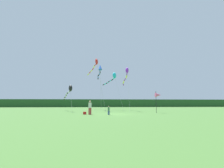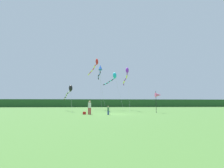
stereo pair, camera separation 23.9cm
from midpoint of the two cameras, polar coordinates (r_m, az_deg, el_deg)
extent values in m
plane|color=#477533|center=(23.88, 1.56, -10.05)|extent=(120.00, 120.00, 0.00)
cube|color=#234C23|center=(68.73, -2.74, -6.42)|extent=(108.00, 3.37, 3.02)
cylinder|color=#B23338|center=(23.23, -7.49, -9.00)|extent=(0.18, 0.18, 0.89)
cylinder|color=#B23338|center=(23.23, -6.98, -9.01)|extent=(0.18, 0.18, 0.89)
cylinder|color=silver|center=(23.21, -7.21, -7.05)|extent=(0.41, 0.41, 0.70)
sphere|color=tan|center=(23.21, -7.19, -5.87)|extent=(0.26, 0.26, 0.26)
cylinder|color=#334C8C|center=(22.62, -1.12, -9.56)|extent=(0.11, 0.11, 0.54)
cylinder|color=#334C8C|center=(22.63, -0.80, -9.56)|extent=(0.11, 0.11, 0.54)
cylinder|color=#3F724C|center=(22.61, -0.96, -8.34)|extent=(0.25, 0.25, 0.43)
sphere|color=tan|center=(22.60, -0.96, -7.59)|extent=(0.16, 0.16, 0.16)
cube|color=red|center=(23.59, -8.93, -9.58)|extent=(0.41, 0.40, 0.36)
cylinder|color=black|center=(27.81, 14.75, -5.80)|extent=(0.06, 0.06, 3.42)
cone|color=#E5598C|center=(27.96, 15.36, -3.54)|extent=(0.90, 0.70, 0.70)
cylinder|color=#B2B2B2|center=(31.38, 5.74, -1.83)|extent=(0.41, 4.37, 8.02)
ellipsoid|color=purple|center=(34.08, 5.31, 4.60)|extent=(0.69, 1.01, 1.36)
cylinder|color=purple|center=(34.62, 5.29, 3.39)|extent=(0.40, 1.38, 0.45)
cylinder|color=yellow|center=(35.86, 5.11, 2.48)|extent=(0.25, 1.39, 0.64)
cylinder|color=purple|center=(37.08, 4.66, 1.57)|extent=(0.39, 1.39, 0.54)
cylinder|color=yellow|center=(38.30, 4.19, 0.70)|extent=(0.21, 1.39, 0.65)
cylinder|color=purple|center=(39.56, 4.08, -0.07)|extent=(0.48, 1.38, 0.48)
cylinder|color=#B2B2B2|center=(30.33, -13.25, -5.12)|extent=(0.71, 2.49, 4.23)
ellipsoid|color=black|center=(31.71, -13.45, -1.35)|extent=(0.92, 1.27, 1.38)
cylinder|color=black|center=(32.03, -13.58, -2.34)|extent=(0.43, 0.78, 0.29)
cylinder|color=white|center=(32.72, -13.93, -2.60)|extent=(0.55, 0.76, 0.32)
cylinder|color=black|center=(33.41, -14.32, -2.91)|extent=(0.50, 0.79, 0.36)
cylinder|color=white|center=(34.11, -14.63, -3.21)|extent=(0.49, 0.78, 0.33)
cylinder|color=black|center=(34.82, -14.79, -3.53)|extent=(0.33, 0.80, 0.38)
cylinder|color=white|center=(35.54, -14.87, -3.89)|extent=(0.42, 0.81, 0.39)
cylinder|color=black|center=(36.24, -15.11, -4.24)|extent=(0.51, 0.80, 0.40)
cylinder|color=white|center=(36.95, -15.29, -4.58)|extent=(0.37, 0.81, 0.39)
cylinder|color=black|center=(37.67, -15.42, -4.93)|extent=(0.46, 0.81, 0.41)
cylinder|color=#B2B2B2|center=(36.16, 2.57, -2.74)|extent=(1.57, 2.95, 7.67)
ellipsoid|color=#1EB7CC|center=(37.95, 1.09, 2.90)|extent=(1.24, 1.39, 1.54)
cylinder|color=#1EB7CC|center=(38.13, 0.86, 1.86)|extent=(0.45, 0.73, 0.40)
cylinder|color=black|center=(38.64, 0.37, 1.44)|extent=(0.52, 0.71, 0.39)
cylinder|color=#1EB7CC|center=(39.13, -0.20, 1.13)|extent=(0.53, 0.67, 0.28)
cylinder|color=black|center=(39.66, -0.67, 0.87)|extent=(0.41, 0.71, 0.34)
cylinder|color=#1EB7CC|center=(40.23, -1.04, 0.57)|extent=(0.42, 0.71, 0.32)
cylinder|color=black|center=(40.79, -1.44, 0.31)|extent=(0.48, 0.70, 0.32)
cylinder|color=#1EB7CC|center=(41.29, -1.95, 0.05)|extent=(0.57, 0.66, 0.33)
cylinder|color=black|center=(41.78, -2.49, -0.19)|extent=(0.53, 0.68, 0.31)
cylinder|color=#B2B2B2|center=(32.39, -3.54, -1.44)|extent=(0.25, 2.41, 8.64)
cone|color=blue|center=(34.21, -3.73, 5.61)|extent=(0.83, 1.07, 1.27)
cylinder|color=blue|center=(34.52, -3.76, 4.64)|extent=(0.22, 0.87, 0.32)
cylinder|color=black|center=(35.31, -3.77, 4.07)|extent=(0.25, 0.91, 0.46)
cylinder|color=blue|center=(36.08, -3.89, 3.46)|extent=(0.38, 0.91, 0.40)
cylinder|color=black|center=(36.85, -4.24, 2.95)|extent=(0.44, 0.90, 0.38)
cylinder|color=blue|center=(37.62, -4.41, 2.40)|extent=(0.24, 0.91, 0.47)
cylinder|color=black|center=(38.42, -4.40, 1.86)|extent=(0.20, 0.89, 0.40)
cylinder|color=#B2B2B2|center=(37.48, -3.52, -0.08)|extent=(1.93, 4.66, 11.31)
ellipsoid|color=red|center=(40.76, -4.89, 7.49)|extent=(0.95, 1.18, 1.66)
cylinder|color=red|center=(41.10, -5.24, 6.40)|extent=(0.67, 1.14, 0.32)
cylinder|color=yellow|center=(42.11, -5.69, 5.79)|extent=(0.40, 1.21, 0.51)
cylinder|color=red|center=(43.12, -6.06, 5.07)|extent=(0.58, 1.19, 0.51)
cylinder|color=yellow|center=(44.12, -6.56, 4.43)|extent=(0.63, 1.17, 0.46)
cylinder|color=red|center=(45.13, -7.07, 3.85)|extent=(0.63, 1.17, 0.46)
cylinder|color=yellow|center=(46.12, -7.59, 3.26)|extent=(0.67, 1.17, 0.52)
camera|label=1|loc=(0.12, -89.77, -0.03)|focal=27.36mm
camera|label=2|loc=(0.12, 90.23, 0.03)|focal=27.36mm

